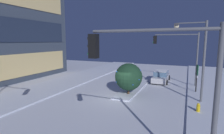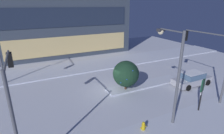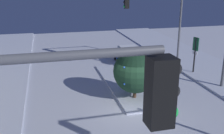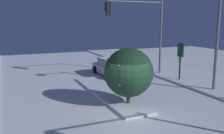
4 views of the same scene
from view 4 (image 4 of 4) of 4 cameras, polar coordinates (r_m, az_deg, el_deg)
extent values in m
plane|color=silver|center=(12.84, 4.32, -10.99)|extent=(52.00, 52.00, 0.00)
cube|color=silver|center=(16.51, -1.04, -5.76)|extent=(9.00, 1.80, 0.14)
cube|color=#B7B7C1|center=(21.59, -0.17, -0.60)|extent=(4.67, 1.84, 0.66)
cube|color=slate|center=(21.48, -0.17, 1.00)|extent=(2.53, 1.64, 0.60)
cube|color=white|center=(21.42, -0.17, 1.88)|extent=(2.34, 1.53, 0.04)
sphere|color=#F9E5B2|center=(23.52, -3.82, 0.22)|extent=(0.16, 0.16, 0.16)
sphere|color=#F9E5B2|center=(23.95, -1.07, 0.43)|extent=(0.16, 0.16, 0.16)
cylinder|color=black|center=(22.70, -3.80, -0.58)|extent=(0.66, 0.23, 0.66)
cylinder|color=black|center=(23.36, 0.35, -0.24)|extent=(0.66, 0.23, 0.66)
cylinder|color=black|center=(19.90, -0.78, -2.15)|extent=(0.66, 0.23, 0.66)
cylinder|color=black|center=(20.65, 3.83, -1.71)|extent=(0.66, 0.23, 0.66)
cylinder|color=#565960|center=(22.25, 10.89, 6.40)|extent=(0.18, 0.18, 6.33)
cylinder|color=#565960|center=(20.97, 5.46, 14.41)|extent=(0.12, 4.88, 0.12)
cube|color=black|center=(19.89, -0.92, 12.94)|extent=(0.32, 0.36, 1.00)
sphere|color=black|center=(19.84, -1.44, 13.87)|extent=(0.20, 0.20, 0.20)
sphere|color=black|center=(19.82, -1.44, 12.95)|extent=(0.20, 0.20, 0.20)
sphere|color=green|center=(19.81, -1.43, 12.02)|extent=(0.20, 0.20, 0.20)
cylinder|color=#565960|center=(17.80, 22.61, 5.97)|extent=(0.20, 0.20, 7.07)
cylinder|color=black|center=(20.20, 15.06, 1.01)|extent=(0.12, 0.12, 2.97)
cube|color=#144C2D|center=(20.07, 15.19, 3.72)|extent=(0.55, 0.21, 1.05)
cube|color=white|center=(20.16, 15.10, 1.73)|extent=(0.44, 0.17, 0.24)
cylinder|color=#473323|center=(14.25, 3.71, -7.22)|extent=(0.22, 0.22, 0.73)
sphere|color=#193823|center=(13.86, 3.78, -1.24)|extent=(2.71, 2.71, 2.71)
sphere|color=blue|center=(12.78, 1.70, -4.15)|extent=(0.10, 0.10, 0.10)
sphere|color=blue|center=(14.60, 0.17, 1.66)|extent=(0.10, 0.10, 0.10)
sphere|color=blue|center=(13.48, 8.65, -3.84)|extent=(0.10, 0.10, 0.10)
sphere|color=blue|center=(13.95, 9.41, -1.47)|extent=(0.10, 0.10, 0.10)
sphere|color=blue|center=(12.64, 1.57, 0.29)|extent=(0.10, 0.10, 0.10)
sphere|color=blue|center=(13.81, -0.97, 1.83)|extent=(0.10, 0.10, 0.10)
sphere|color=blue|center=(14.35, 7.85, 2.00)|extent=(0.10, 0.10, 0.10)
camera|label=1|loc=(12.31, 88.11, 3.67)|focal=28.44mm
camera|label=2|loc=(21.60, 60.41, 15.86)|focal=28.89mm
camera|label=3|loc=(3.60, 141.53, 33.84)|focal=42.74mm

